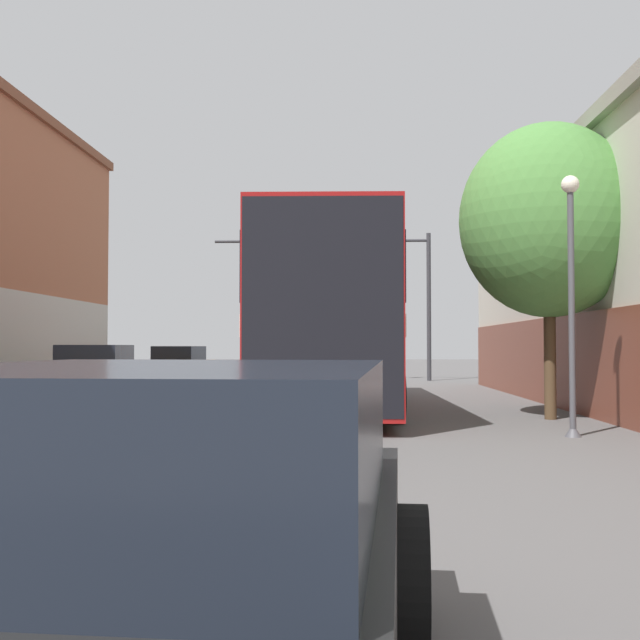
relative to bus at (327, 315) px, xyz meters
name	(u,v)px	position (x,y,z in m)	size (l,w,h in m)	color
lane_center_line	(235,406)	(-2.17, 0.08, -2.13)	(0.14, 46.59, 0.01)	silver
bus	(327,315)	(0.00, 0.00, 0.00)	(3.07, 11.93, 3.82)	maroon
hatchback_foreground	(131,585)	(-0.16, -15.04, -1.48)	(2.18, 4.18, 1.35)	black
parked_car_left_near	(97,374)	(-6.06, 1.80, -1.45)	(2.15, 4.19, 1.45)	orange
parked_car_left_mid	(180,364)	(-6.52, 13.34, -1.47)	(2.34, 4.42, 1.41)	orange
traffic_signal_gantry	(361,272)	(0.99, 13.36, 2.32)	(8.95, 0.36, 6.07)	#333338
street_lamp	(571,295)	(4.01, -5.56, 0.08)	(0.28, 0.28, 4.11)	#47474C
street_tree_near	(548,221)	(4.41, -2.75, 1.73)	(3.46, 3.11, 5.77)	#4C3823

